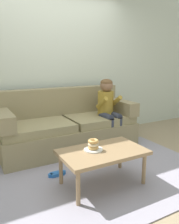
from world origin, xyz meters
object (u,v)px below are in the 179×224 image
Objects in this scene: couch at (67,127)px; donut at (93,147)px; coffee_table at (103,154)px; person_child at (108,106)px; toy_controller at (57,174)px.

donut is (-0.19, -1.19, 0.10)m from couch.
donut reaches higher than coffee_table.
person_child reaches higher than toy_controller.
person_child is 9.18× the size of donut.
person_child is at bearing 17.73° from toy_controller.
coffee_table is 4.18× the size of toy_controller.
couch is 9.44× the size of toy_controller.
couch is 1.26m from coffee_table.
coffee_table is 7.88× the size of donut.
person_child is 1.45m from toy_controller.
couch is at bearing 85.23° from coffee_table.
couch reaches higher than coffee_table.
person_child reaches higher than donut.
toy_controller is at bearing -151.39° from person_child.
coffee_table is at bearing -125.68° from person_child.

